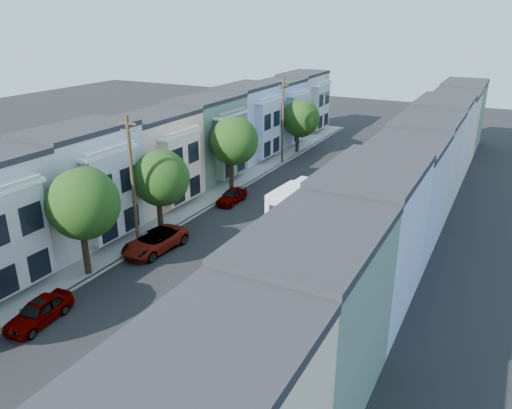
{
  "coord_description": "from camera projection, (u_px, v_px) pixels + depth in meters",
  "views": [
    {
      "loc": [
        17.49,
        -24.22,
        16.72
      ],
      "look_at": [
        -0.02,
        9.27,
        2.2
      ],
      "focal_mm": 35.0,
      "sensor_mm": 36.0,
      "label": 1
    }
  ],
  "objects": [
    {
      "name": "parked_left_c",
      "position": [
        155.0,
        241.0,
        37.3
      ],
      "size": [
        2.98,
        5.69,
        1.53
      ],
      "primitive_type": "imported",
      "rotation": [
        0.0,
        0.0,
        -0.08
      ],
      "color": "#B5B7BA",
      "rests_on": "ground"
    },
    {
      "name": "parked_left_d",
      "position": [
        232.0,
        196.0,
        46.79
      ],
      "size": [
        1.67,
        4.17,
        1.34
      ],
      "primitive_type": "imported",
      "rotation": [
        0.0,
        0.0,
        0.02
      ],
      "color": "#5D0617",
      "rests_on": "ground"
    },
    {
      "name": "curb_left",
      "position": [
        228.0,
        196.0,
        48.59
      ],
      "size": [
        0.3,
        70.0,
        0.15
      ],
      "primitive_type": "cube",
      "color": "gray",
      "rests_on": "ground"
    },
    {
      "name": "tree_c",
      "position": [
        160.0,
        178.0,
        38.9
      ],
      "size": [
        4.45,
        4.45,
        6.94
      ],
      "color": "black",
      "rests_on": "ground"
    },
    {
      "name": "centerline",
      "position": [
        285.0,
        207.0,
        46.0
      ],
      "size": [
        0.12,
        70.0,
        0.01
      ],
      "primitive_type": "cube",
      "color": "gold",
      "rests_on": "ground"
    },
    {
      "name": "fedex_truck",
      "position": [
        297.0,
        202.0,
        42.14
      ],
      "size": [
        2.56,
        6.66,
        3.19
      ],
      "rotation": [
        0.0,
        0.0,
        -0.06
      ],
      "color": "silver",
      "rests_on": "ground"
    },
    {
      "name": "sidewalk_right",
      "position": [
        363.0,
        221.0,
        42.8
      ],
      "size": [
        2.6,
        70.0,
        0.15
      ],
      "primitive_type": "cube",
      "color": "gray",
      "rests_on": "ground"
    },
    {
      "name": "parked_right_b",
      "position": [
        239.0,
        305.0,
        29.31
      ],
      "size": [
        2.63,
        5.03,
        1.35
      ],
      "primitive_type": "imported",
      "rotation": [
        0.0,
        0.0,
        -0.08
      ],
      "color": "silver",
      "rests_on": "ground"
    },
    {
      "name": "ground",
      "position": [
        193.0,
        279.0,
        33.59
      ],
      "size": [
        160.0,
        160.0,
        0.0
      ],
      "primitive_type": "plane",
      "color": "black",
      "rests_on": "ground"
    },
    {
      "name": "lead_sedan",
      "position": [
        337.0,
        185.0,
        50.0
      ],
      "size": [
        1.42,
        3.74,
        1.23
      ],
      "primitive_type": "imported",
      "rotation": [
        0.0,
        0.0,
        0.03
      ],
      "color": "black",
      "rests_on": "ground"
    },
    {
      "name": "road_slab",
      "position": [
        285.0,
        207.0,
        46.0
      ],
      "size": [
        12.0,
        70.0,
        0.02
      ],
      "primitive_type": "cube",
      "color": "black",
      "rests_on": "ground"
    },
    {
      "name": "parked_right_a",
      "position": [
        180.0,
        363.0,
        24.48
      ],
      "size": [
        1.65,
        4.18,
        1.35
      ],
      "primitive_type": "imported",
      "rotation": [
        0.0,
        0.0,
        -0.01
      ],
      "color": "#5C5C5C",
      "rests_on": "ground"
    },
    {
      "name": "parked_right_d",
      "position": [
        376.0,
        170.0,
        54.72
      ],
      "size": [
        1.75,
        4.11,
        1.33
      ],
      "primitive_type": "imported",
      "rotation": [
        0.0,
        0.0,
        -0.09
      ],
      "color": "black",
      "rests_on": "ground"
    },
    {
      "name": "curb_right",
      "position": [
        348.0,
        218.0,
        43.36
      ],
      "size": [
        0.3,
        70.0,
        0.15
      ],
      "primitive_type": "cube",
      "color": "gray",
      "rests_on": "ground"
    },
    {
      "name": "parked_right_c",
      "position": [
        344.0,
        200.0,
        45.52
      ],
      "size": [
        1.83,
        4.51,
        1.47
      ],
      "primitive_type": "imported",
      "rotation": [
        0.0,
        0.0,
        -0.06
      ],
      "color": "black",
      "rests_on": "ground"
    },
    {
      "name": "townhouse_row_left",
      "position": [
        185.0,
        189.0,
        50.82
      ],
      "size": [
        5.0,
        70.0,
        8.5
      ],
      "primitive_type": "cube",
      "color": "#AABFE2",
      "rests_on": "ground"
    },
    {
      "name": "townhouse_row_right",
      "position": [
        408.0,
        230.0,
        41.18
      ],
      "size": [
        5.0,
        70.0,
        8.5
      ],
      "primitive_type": "cube",
      "color": "#AABFE2",
      "rests_on": "ground"
    },
    {
      "name": "tree_e",
      "position": [
        300.0,
        118.0,
        62.18
      ],
      "size": [
        4.7,
        4.7,
        6.84
      ],
      "color": "black",
      "rests_on": "ground"
    },
    {
      "name": "utility_pole_far",
      "position": [
        283.0,
        120.0,
        57.63
      ],
      "size": [
        1.6,
        0.26,
        10.0
      ],
      "color": "#42301E",
      "rests_on": "ground"
    },
    {
      "name": "utility_pole_near",
      "position": [
        133.0,
        184.0,
        36.12
      ],
      "size": [
        1.6,
        0.26,
        10.0
      ],
      "color": "#42301E",
      "rests_on": "ground"
    },
    {
      "name": "tree_far_r",
      "position": [
        401.0,
        138.0,
        54.08
      ],
      "size": [
        3.1,
        3.1,
        5.65
      ],
      "color": "black",
      "rests_on": "ground"
    },
    {
      "name": "sidewalk_left",
      "position": [
        217.0,
        194.0,
        49.15
      ],
      "size": [
        2.6,
        70.0,
        0.15
      ],
      "primitive_type": "cube",
      "color": "gray",
      "rests_on": "ground"
    },
    {
      "name": "parked_left_b",
      "position": [
        39.0,
        312.0,
        28.58
      ],
      "size": [
        2.12,
        4.64,
        1.46
      ],
      "primitive_type": "imported",
      "rotation": [
        0.0,
        0.0,
        0.09
      ],
      "color": "black",
      "rests_on": "ground"
    },
    {
      "name": "tree_b",
      "position": [
        82.0,
        204.0,
        32.07
      ],
      "size": [
        4.7,
        4.7,
        7.63
      ],
      "color": "black",
      "rests_on": "ground"
    },
    {
      "name": "tree_d",
      "position": [
        233.0,
        141.0,
        48.15
      ],
      "size": [
        4.7,
        4.7,
        7.56
      ],
      "color": "black",
      "rests_on": "ground"
    }
  ]
}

